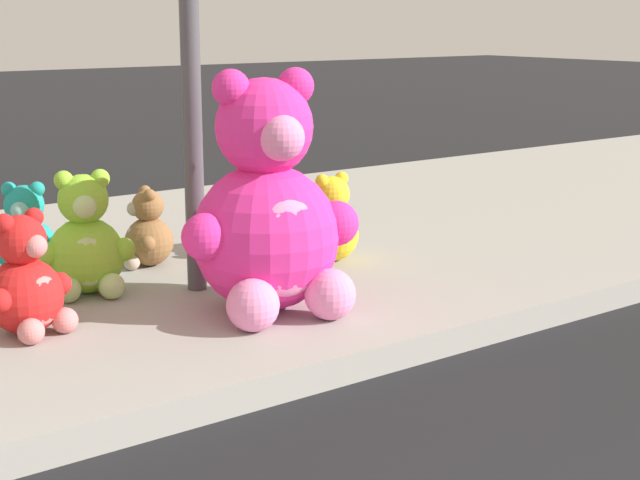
# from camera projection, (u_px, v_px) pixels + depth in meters

# --- Properties ---
(plush_pink_large) EXTENTS (0.98, 0.89, 1.28)m
(plush_pink_large) POSITION_uv_depth(u_px,v_px,m) (268.00, 216.00, 5.05)
(plush_pink_large) COLOR #F22D93
(plush_pink_large) RESTS_ON sidewalk
(plush_teal) EXTENTS (0.41, 0.42, 0.59)m
(plush_teal) POSITION_uv_depth(u_px,v_px,m) (26.00, 240.00, 5.73)
(plush_teal) COLOR teal
(plush_teal) RESTS_ON sidewalk
(plush_yellow) EXTENTS (0.44, 0.39, 0.57)m
(plush_yellow) POSITION_uv_depth(u_px,v_px,m) (330.00, 225.00, 6.18)
(plush_yellow) COLOR yellow
(plush_yellow) RESTS_ON sidewalk
(plush_red) EXTENTS (0.46, 0.44, 0.62)m
(plush_red) POSITION_uv_depth(u_px,v_px,m) (27.00, 285.00, 4.73)
(plush_red) COLOR red
(plush_red) RESTS_ON sidewalk
(plush_lavender) EXTENTS (0.43, 0.45, 0.62)m
(plush_lavender) POSITION_uv_depth(u_px,v_px,m) (261.00, 214.00, 6.42)
(plush_lavender) COLOR #B28CD8
(plush_lavender) RESTS_ON sidewalk
(plush_brown) EXTENTS (0.36, 0.38, 0.50)m
(plush_brown) POSITION_uv_depth(u_px,v_px,m) (146.00, 234.00, 6.04)
(plush_brown) COLOR olive
(plush_brown) RESTS_ON sidewalk
(plush_lime) EXTENTS (0.52, 0.50, 0.71)m
(plush_lime) POSITION_uv_depth(u_px,v_px,m) (86.00, 245.00, 5.42)
(plush_lime) COLOR #8CD133
(plush_lime) RESTS_ON sidewalk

